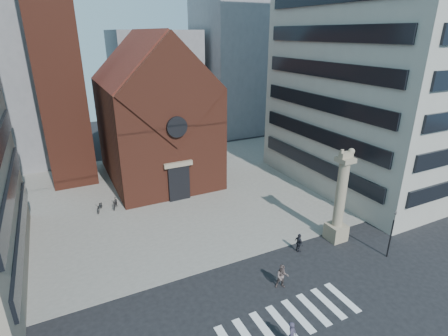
{
  "coord_description": "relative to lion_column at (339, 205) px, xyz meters",
  "views": [
    {
      "loc": [
        -11.26,
        -16.99,
        17.63
      ],
      "look_at": [
        1.15,
        8.0,
        6.75
      ],
      "focal_mm": 28.0,
      "sensor_mm": 36.0,
      "label": 1
    }
  ],
  "objects": [
    {
      "name": "scooter_6",
      "position": [
        -8.95,
        15.05,
        -2.91
      ],
      "size": [
        1.27,
        2.01,
        1.0
      ],
      "primitive_type": "imported",
      "rotation": [
        0.0,
        0.0,
        -0.35
      ],
      "color": "black",
      "rests_on": "piazza"
    },
    {
      "name": "scooter_3",
      "position": [
        -13.7,
        15.05,
        -2.85
      ],
      "size": [
        1.12,
        1.91,
        1.11
      ],
      "primitive_type": "imported",
      "rotation": [
        0.0,
        0.0,
        -0.35
      ],
      "color": "black",
      "rests_on": "piazza"
    },
    {
      "name": "traffic_light",
      "position": [
        1.99,
        -4.0,
        -1.17
      ],
      "size": [
        0.13,
        0.16,
        4.3
      ],
      "color": "black",
      "rests_on": "ground"
    },
    {
      "name": "ground",
      "position": [
        -10.01,
        -3.0,
        -3.46
      ],
      "size": [
        120.0,
        120.0,
        0.0
      ],
      "primitive_type": "plane",
      "color": "black",
      "rests_on": "ground"
    },
    {
      "name": "campanile",
      "position": [
        -20.01,
        25.0,
        12.28
      ],
      "size": [
        5.5,
        5.5,
        31.2
      ],
      "color": "#602A1D",
      "rests_on": "ground"
    },
    {
      "name": "bg_block_right",
      "position": [
        11.99,
        39.0,
        8.54
      ],
      "size": [
        16.0,
        14.0,
        24.0
      ],
      "primitive_type": "cube",
      "color": "gray",
      "rests_on": "ground"
    },
    {
      "name": "scooter_5",
      "position": [
        -10.54,
        15.05,
        -2.85
      ],
      "size": [
        1.12,
        1.91,
        1.11
      ],
      "primitive_type": "imported",
      "rotation": [
        0.0,
        0.0,
        -0.35
      ],
      "color": "black",
      "rests_on": "piazza"
    },
    {
      "name": "church",
      "position": [
        -10.01,
        22.04,
        4.53
      ],
      "size": [
        12.0,
        16.65,
        18.0
      ],
      "color": "#602A1D",
      "rests_on": "ground"
    },
    {
      "name": "pedestrian_1",
      "position": [
        -8.16,
        -3.18,
        -2.49
      ],
      "size": [
        1.16,
        1.06,
        1.92
      ],
      "primitive_type": "imported",
      "rotation": [
        0.0,
        0.0,
        -0.45
      ],
      "color": "#61504E",
      "rests_on": "ground"
    },
    {
      "name": "scooter_2",
      "position": [
        -15.28,
        15.05,
        -2.91
      ],
      "size": [
        1.27,
        2.01,
        1.0
      ],
      "primitive_type": "imported",
      "rotation": [
        0.0,
        0.0,
        -0.35
      ],
      "color": "black",
      "rests_on": "piazza"
    },
    {
      "name": "pedestrian_2",
      "position": [
        -4.24,
        -0.09,
        -2.59
      ],
      "size": [
        0.44,
        1.02,
        1.73
      ],
      "primitive_type": "imported",
      "rotation": [
        0.0,
        0.0,
        1.55
      ],
      "color": "#23232A",
      "rests_on": "ground"
    },
    {
      "name": "zebra_crossing",
      "position": [
        -9.46,
        -6.0,
        -3.45
      ],
      "size": [
        10.2,
        3.2,
        0.01
      ],
      "primitive_type": null,
      "color": "white",
      "rests_on": "ground"
    },
    {
      "name": "scooter_1",
      "position": [
        -16.86,
        15.05,
        -2.85
      ],
      "size": [
        1.12,
        1.91,
        1.11
      ],
      "primitive_type": "imported",
      "rotation": [
        0.0,
        0.0,
        -0.35
      ],
      "color": "black",
      "rests_on": "piazza"
    },
    {
      "name": "scooter_0",
      "position": [
        -18.45,
        15.05,
        -2.91
      ],
      "size": [
        1.27,
        2.01,
        1.0
      ],
      "primitive_type": "imported",
      "rotation": [
        0.0,
        0.0,
        -0.35
      ],
      "color": "black",
      "rests_on": "piazza"
    },
    {
      "name": "bg_block_mid",
      "position": [
        -4.01,
        42.0,
        5.54
      ],
      "size": [
        14.0,
        12.0,
        18.0
      ],
      "primitive_type": "cube",
      "color": "gray",
      "rests_on": "ground"
    },
    {
      "name": "pedestrian_0",
      "position": [
        -10.74,
        -7.8,
        -2.52
      ],
      "size": [
        0.81,
        0.77,
        1.87
      ],
      "primitive_type": "imported",
      "rotation": [
        0.0,
        0.0,
        0.64
      ],
      "color": "#373245",
      "rests_on": "ground"
    },
    {
      "name": "piazza",
      "position": [
        -10.01,
        16.0,
        -3.43
      ],
      "size": [
        46.0,
        30.0,
        0.05
      ],
      "primitive_type": "cube",
      "color": "gray",
      "rests_on": "ground"
    },
    {
      "name": "lion_column",
      "position": [
        0.0,
        0.0,
        0.0
      ],
      "size": [
        1.63,
        1.6,
        8.68
      ],
      "color": "tan",
      "rests_on": "ground"
    },
    {
      "name": "building_right",
      "position": [
        13.99,
        9.0,
        12.54
      ],
      "size": [
        18.0,
        22.0,
        32.0
      ],
      "primitive_type": "cube",
      "color": "#AAA69A",
      "rests_on": "ground"
    },
    {
      "name": "scooter_4",
      "position": [
        -12.12,
        15.05,
        -2.91
      ],
      "size": [
        1.27,
        2.01,
        1.0
      ],
      "primitive_type": "imported",
      "rotation": [
        0.0,
        0.0,
        -0.35
      ],
      "color": "black",
      "rests_on": "piazza"
    }
  ]
}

